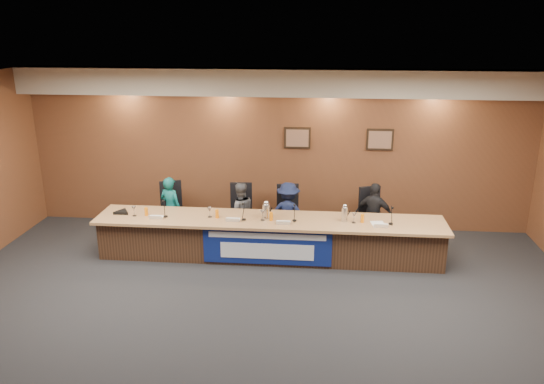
{
  "coord_description": "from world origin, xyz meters",
  "views": [
    {
      "loc": [
        0.86,
        -6.26,
        4.05
      ],
      "look_at": [
        0.04,
        2.52,
        1.19
      ],
      "focal_mm": 35.0,
      "sensor_mm": 36.0,
      "label": 1
    }
  ],
  "objects_px": {
    "panelist_a": "(171,208)",
    "office_chair_b": "(241,216)",
    "office_chair_a": "(173,213)",
    "office_chair_c": "(288,217)",
    "banner": "(267,247)",
    "dais_body": "(269,239)",
    "panelist_b": "(240,212)",
    "carafe_right": "(345,214)",
    "panelist_c": "(288,213)",
    "speakerphone": "(122,212)",
    "carafe_mid": "(266,211)",
    "panelist_d": "(374,215)",
    "office_chair_d": "(373,220)"
  },
  "relations": [
    {
      "from": "panelist_b",
      "to": "carafe_right",
      "type": "relative_size",
      "value": 4.51
    },
    {
      "from": "panelist_d",
      "to": "speakerphone",
      "type": "distance_m",
      "value": 4.59
    },
    {
      "from": "carafe_right",
      "to": "panelist_b",
      "type": "bearing_deg",
      "value": 159.38
    },
    {
      "from": "dais_body",
      "to": "banner",
      "type": "bearing_deg",
      "value": -90.0
    },
    {
      "from": "dais_body",
      "to": "office_chair_d",
      "type": "bearing_deg",
      "value": 22.4
    },
    {
      "from": "panelist_c",
      "to": "office_chair_c",
      "type": "distance_m",
      "value": 0.15
    },
    {
      "from": "panelist_b",
      "to": "panelist_d",
      "type": "height_order",
      "value": "panelist_d"
    },
    {
      "from": "office_chair_b",
      "to": "banner",
      "type": "bearing_deg",
      "value": -67.13
    },
    {
      "from": "dais_body",
      "to": "banner",
      "type": "height_order",
      "value": "banner"
    },
    {
      "from": "dais_body",
      "to": "speakerphone",
      "type": "xyz_separation_m",
      "value": [
        -2.65,
        -0.03,
        0.43
      ]
    },
    {
      "from": "office_chair_c",
      "to": "carafe_right",
      "type": "xyz_separation_m",
      "value": [
        1.02,
        -0.83,
        0.4
      ]
    },
    {
      "from": "panelist_a",
      "to": "office_chair_c",
      "type": "height_order",
      "value": "panelist_a"
    },
    {
      "from": "office_chair_a",
      "to": "carafe_mid",
      "type": "xyz_separation_m",
      "value": [
        1.91,
        -0.79,
        0.4
      ]
    },
    {
      "from": "office_chair_a",
      "to": "office_chair_d",
      "type": "relative_size",
      "value": 1.0
    },
    {
      "from": "office_chair_c",
      "to": "carafe_mid",
      "type": "xyz_separation_m",
      "value": [
        -0.34,
        -0.79,
        0.4
      ]
    },
    {
      "from": "banner",
      "to": "dais_body",
      "type": "bearing_deg",
      "value": 90.0
    },
    {
      "from": "panelist_d",
      "to": "carafe_mid",
      "type": "height_order",
      "value": "panelist_d"
    },
    {
      "from": "office_chair_d",
      "to": "speakerphone",
      "type": "height_order",
      "value": "speakerphone"
    },
    {
      "from": "banner",
      "to": "office_chair_c",
      "type": "xyz_separation_m",
      "value": [
        0.29,
        1.19,
        0.1
      ]
    },
    {
      "from": "dais_body",
      "to": "carafe_right",
      "type": "relative_size",
      "value": 23.22
    },
    {
      "from": "office_chair_c",
      "to": "carafe_mid",
      "type": "relative_size",
      "value": 1.91
    },
    {
      "from": "panelist_a",
      "to": "office_chair_a",
      "type": "relative_size",
      "value": 2.59
    },
    {
      "from": "banner",
      "to": "panelist_c",
      "type": "bearing_deg",
      "value": 75.23
    },
    {
      "from": "banner",
      "to": "panelist_c",
      "type": "relative_size",
      "value": 1.84
    },
    {
      "from": "panelist_c",
      "to": "panelist_d",
      "type": "relative_size",
      "value": 0.97
    },
    {
      "from": "office_chair_c",
      "to": "banner",
      "type": "bearing_deg",
      "value": -112.18
    },
    {
      "from": "carafe_right",
      "to": "panelist_d",
      "type": "bearing_deg",
      "value": 51.42
    },
    {
      "from": "office_chair_a",
      "to": "carafe_right",
      "type": "distance_m",
      "value": 3.4
    },
    {
      "from": "panelist_c",
      "to": "carafe_mid",
      "type": "xyz_separation_m",
      "value": [
        -0.34,
        -0.69,
        0.28
      ]
    },
    {
      "from": "office_chair_c",
      "to": "carafe_right",
      "type": "bearing_deg",
      "value": -47.74
    },
    {
      "from": "office_chair_a",
      "to": "office_chair_c",
      "type": "distance_m",
      "value": 2.25
    },
    {
      "from": "panelist_c",
      "to": "speakerphone",
      "type": "xyz_separation_m",
      "value": [
        -2.94,
        -0.7,
        0.18
      ]
    },
    {
      "from": "banner",
      "to": "panelist_d",
      "type": "relative_size",
      "value": 1.79
    },
    {
      "from": "office_chair_b",
      "to": "carafe_right",
      "type": "distance_m",
      "value": 2.14
    },
    {
      "from": "panelist_b",
      "to": "dais_body",
      "type": "bearing_deg",
      "value": 113.79
    },
    {
      "from": "panelist_d",
      "to": "office_chair_c",
      "type": "xyz_separation_m",
      "value": [
        -1.6,
        0.1,
        -0.13
      ]
    },
    {
      "from": "office_chair_b",
      "to": "office_chair_d",
      "type": "height_order",
      "value": "same"
    },
    {
      "from": "office_chair_a",
      "to": "panelist_a",
      "type": "bearing_deg",
      "value": -110.43
    },
    {
      "from": "dais_body",
      "to": "panelist_b",
      "type": "relative_size",
      "value": 5.15
    },
    {
      "from": "office_chair_c",
      "to": "dais_body",
      "type": "bearing_deg",
      "value": -118.94
    },
    {
      "from": "panelist_c",
      "to": "carafe_right",
      "type": "xyz_separation_m",
      "value": [
        1.02,
        -0.73,
        0.28
      ]
    },
    {
      "from": "office_chair_b",
      "to": "speakerphone",
      "type": "height_order",
      "value": "speakerphone"
    },
    {
      "from": "banner",
      "to": "speakerphone",
      "type": "bearing_deg",
      "value": 171.65
    },
    {
      "from": "panelist_a",
      "to": "office_chair_b",
      "type": "height_order",
      "value": "panelist_a"
    },
    {
      "from": "panelist_b",
      "to": "panelist_c",
      "type": "distance_m",
      "value": 0.92
    },
    {
      "from": "panelist_c",
      "to": "panelist_d",
      "type": "xyz_separation_m",
      "value": [
        1.6,
        0.0,
        0.02
      ]
    },
    {
      "from": "office_chair_b",
      "to": "office_chair_c",
      "type": "bearing_deg",
      "value": -4.94
    },
    {
      "from": "panelist_a",
      "to": "office_chair_b",
      "type": "bearing_deg",
      "value": -154.1
    },
    {
      "from": "speakerphone",
      "to": "carafe_mid",
      "type": "bearing_deg",
      "value": 0.33
    },
    {
      "from": "banner",
      "to": "panelist_d",
      "type": "bearing_deg",
      "value": 30.08
    }
  ]
}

